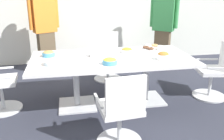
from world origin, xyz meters
TOP-DOWN VIEW (x-y plane):
  - ground_plane at (0.00, 0.00)m, footprint 10.00×10.00m
  - back_wall at (0.00, 2.40)m, footprint 8.00×0.10m
  - conference_table at (0.00, 0.00)m, footprint 2.40×1.20m
  - office_chair_0 at (0.11, 1.10)m, footprint 0.60×0.60m
  - office_chair_2 at (-0.10, -1.10)m, footprint 0.59×0.59m
  - office_chair_3 at (1.70, -0.08)m, footprint 0.62×0.62m
  - person_standing_0 at (-1.07, 1.61)m, footprint 0.59×0.38m
  - person_standing_1 at (1.42, 1.57)m, footprint 0.54×0.44m
  - snack_bowl_cookies at (-0.94, 0.23)m, footprint 0.19×0.19m
  - snack_bowl_chips_orange at (0.28, 0.21)m, footprint 0.19×0.19m
  - snack_bowl_pretzels at (0.71, -0.25)m, footprint 0.18×0.18m
  - snack_bowl_chips_yellow at (-0.09, -0.32)m, footprint 0.20×0.20m
  - donut_platter at (0.79, 0.42)m, footprint 0.37×0.36m
  - plate_stack at (-0.87, -0.20)m, footprint 0.23×0.23m
  - napkin_pile at (-0.24, 0.11)m, footprint 0.16×0.16m

SIDE VIEW (x-z plane):
  - ground_plane at x=0.00m, z-range -0.01..0.00m
  - office_chair_0 at x=0.11m, z-range -0.05..0.86m
  - office_chair_2 at x=-0.10m, z-range -0.05..0.86m
  - office_chair_3 at x=1.70m, z-range -0.05..0.86m
  - conference_table at x=0.00m, z-range 0.25..1.00m
  - donut_platter at x=0.79m, z-range 0.75..0.79m
  - plate_stack at x=-0.87m, z-range 0.75..0.80m
  - napkin_pile at x=-0.24m, z-range 0.75..0.82m
  - snack_bowl_chips_orange at x=0.28m, z-range 0.75..0.83m
  - snack_bowl_cookies at x=-0.94m, z-range 0.75..0.84m
  - snack_bowl_chips_yellow at x=-0.09m, z-range 0.75..0.84m
  - snack_bowl_pretzels at x=0.71m, z-range 0.75..0.87m
  - person_standing_1 at x=1.42m, z-range 0.04..1.81m
  - person_standing_0 at x=-1.07m, z-range 0.05..1.90m
  - back_wall at x=0.00m, z-range 0.00..2.80m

